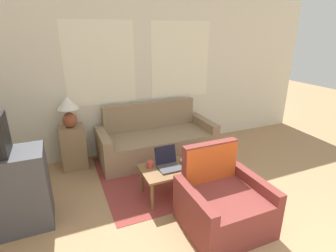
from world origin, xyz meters
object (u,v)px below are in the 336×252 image
Objects in this scene: snack_bowl at (188,160)px; laptop at (168,163)px; table_lamp at (68,109)px; cup_white at (201,161)px; coffee_table at (182,168)px; cup_navy at (195,166)px; armchair at (222,204)px; couch at (156,141)px; cup_yellow at (150,164)px.

laptop is at bearing -179.58° from snack_bowl.
cup_white is (1.48, -1.38, -0.51)m from table_lamp.
coffee_table is 0.27m from cup_white.
cup_navy is at bearing -36.21° from laptop.
cup_white is (0.23, -0.09, 0.10)m from coffee_table.
cup_white is at bearing 80.61° from armchair.
armchair is at bearing -69.19° from laptop.
armchair reaches higher than cup_navy.
table_lamp is (-1.32, 0.14, 0.69)m from couch.
table_lamp is 1.58× the size of laptop.
cup_yellow is at bearing -53.69° from table_lamp.
table_lamp reaches higher than armchair.
cup_white is at bearing -42.90° from table_lamp.
cup_navy reaches higher than cup_yellow.
table_lamp is 1.93m from snack_bowl.
armchair is 0.69m from cup_white.
table_lamp is at bearing 126.31° from cup_yellow.
snack_bowl is (-0.12, 0.12, -0.02)m from cup_white.
table_lamp is 2.24× the size of snack_bowl.
armchair is 0.61m from cup_navy.
couch is 6.38× the size of laptop.
cup_navy is (0.10, -0.17, 0.09)m from coffee_table.
couch is at bearing 97.24° from cup_white.
couch is 1.50m from table_lamp.
cup_navy is at bearing -58.84° from coffee_table.
snack_bowl is at bearing -42.55° from table_lamp.
cup_yellow is 0.51m from snack_bowl.
snack_bowl is at bearing 90.49° from armchair.
couch is 1.15m from coffee_table.
laptop is at bearing 110.81° from armchair.
couch is at bearing 92.09° from snack_bowl.
cup_white is at bearing -18.53° from cup_yellow.
couch is at bearing 65.55° from cup_yellow.
coffee_table is 0.21m from cup_navy.
armchair is 4.11× the size of snack_bowl.
couch is 1.90m from armchair.
laptop reaches higher than snack_bowl.
cup_white is at bearing -46.76° from snack_bowl.
table_lamp reaches higher than cup_yellow.
table_lamp is 1.89m from coffee_table.
couch is at bearing 77.28° from laptop.
laptop is (-0.25, -1.11, 0.18)m from couch.
couch reaches higher than cup_navy.
snack_bowl is at bearing 85.69° from cup_navy.
cup_white is 0.51× the size of snack_bowl.
cup_white is at bearing -82.76° from couch.
table_lamp is at bearing 137.45° from snack_bowl.
cup_yellow reaches higher than snack_bowl.
couch reaches higher than cup_white.
armchair is 1.02m from cup_yellow.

